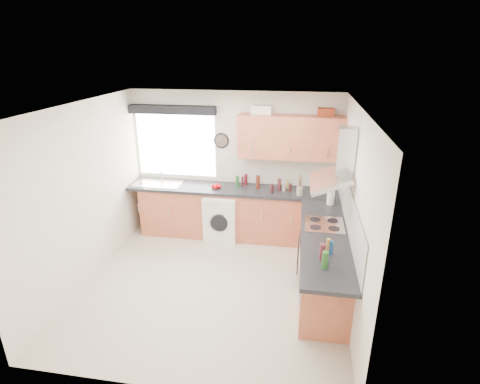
% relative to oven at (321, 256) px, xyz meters
% --- Properties ---
extents(ground_plane, '(3.60, 3.60, 0.00)m').
position_rel_oven_xyz_m(ground_plane, '(-1.50, -0.30, -0.42)').
color(ground_plane, beige).
extents(ceiling, '(3.60, 3.60, 0.02)m').
position_rel_oven_xyz_m(ceiling, '(-1.50, -0.30, 2.08)').
color(ceiling, white).
rests_on(ceiling, wall_back).
extents(wall_back, '(3.60, 0.02, 2.50)m').
position_rel_oven_xyz_m(wall_back, '(-1.50, 1.50, 0.82)').
color(wall_back, silver).
rests_on(wall_back, ground_plane).
extents(wall_front, '(3.60, 0.02, 2.50)m').
position_rel_oven_xyz_m(wall_front, '(-1.50, -2.10, 0.82)').
color(wall_front, silver).
rests_on(wall_front, ground_plane).
extents(wall_left, '(0.02, 3.60, 2.50)m').
position_rel_oven_xyz_m(wall_left, '(-3.30, -0.30, 0.82)').
color(wall_left, silver).
rests_on(wall_left, ground_plane).
extents(wall_right, '(0.02, 3.60, 2.50)m').
position_rel_oven_xyz_m(wall_right, '(0.30, -0.30, 0.82)').
color(wall_right, silver).
rests_on(wall_right, ground_plane).
extents(window, '(1.40, 0.02, 1.10)m').
position_rel_oven_xyz_m(window, '(-2.55, 1.49, 1.12)').
color(window, white).
rests_on(window, wall_back).
extents(window_blind, '(1.50, 0.18, 0.14)m').
position_rel_oven_xyz_m(window_blind, '(-2.55, 1.40, 1.76)').
color(window_blind, black).
rests_on(window_blind, wall_back).
extents(splashback, '(0.01, 3.00, 0.54)m').
position_rel_oven_xyz_m(splashback, '(0.29, 0.00, 0.75)').
color(splashback, white).
rests_on(splashback, wall_right).
extents(base_cab_back, '(3.00, 0.58, 0.86)m').
position_rel_oven_xyz_m(base_cab_back, '(-1.60, 1.21, 0.01)').
color(base_cab_back, '#AB5337').
rests_on(base_cab_back, ground_plane).
extents(base_cab_corner, '(0.60, 0.60, 0.86)m').
position_rel_oven_xyz_m(base_cab_corner, '(0.00, 1.20, 0.01)').
color(base_cab_corner, '#AB5337').
rests_on(base_cab_corner, ground_plane).
extents(base_cab_right, '(0.58, 2.10, 0.86)m').
position_rel_oven_xyz_m(base_cab_right, '(0.01, -0.15, 0.01)').
color(base_cab_right, '#AB5337').
rests_on(base_cab_right, ground_plane).
extents(worktop_back, '(3.60, 0.62, 0.05)m').
position_rel_oven_xyz_m(worktop_back, '(-1.50, 1.20, 0.46)').
color(worktop_back, black).
rests_on(worktop_back, base_cab_back).
extents(worktop_right, '(0.62, 2.42, 0.05)m').
position_rel_oven_xyz_m(worktop_right, '(0.00, -0.30, 0.46)').
color(worktop_right, black).
rests_on(worktop_right, base_cab_right).
extents(sink, '(0.84, 0.46, 0.10)m').
position_rel_oven_xyz_m(sink, '(-2.83, 1.20, 0.52)').
color(sink, '#BBBBBC').
rests_on(sink, worktop_back).
extents(oven, '(0.56, 0.58, 0.85)m').
position_rel_oven_xyz_m(oven, '(0.00, 0.00, 0.00)').
color(oven, black).
rests_on(oven, ground_plane).
extents(hob_plate, '(0.52, 0.52, 0.01)m').
position_rel_oven_xyz_m(hob_plate, '(0.00, 0.00, 0.49)').
color(hob_plate, '#BBBBBC').
rests_on(hob_plate, worktop_right).
extents(extractor_hood, '(0.52, 0.78, 0.66)m').
position_rel_oven_xyz_m(extractor_hood, '(0.10, -0.00, 1.34)').
color(extractor_hood, '#BBBBBC').
rests_on(extractor_hood, wall_right).
extents(upper_cabinets, '(1.70, 0.35, 0.70)m').
position_rel_oven_xyz_m(upper_cabinets, '(-0.55, 1.32, 1.38)').
color(upper_cabinets, '#AB5337').
rests_on(upper_cabinets, wall_back).
extents(washing_machine, '(0.59, 0.57, 0.82)m').
position_rel_oven_xyz_m(washing_machine, '(-1.65, 1.10, -0.01)').
color(washing_machine, white).
rests_on(washing_machine, ground_plane).
extents(wall_clock, '(0.27, 0.04, 0.27)m').
position_rel_oven_xyz_m(wall_clock, '(-1.73, 1.48, 1.23)').
color(wall_clock, black).
rests_on(wall_clock, wall_back).
extents(casserole, '(0.36, 0.28, 0.14)m').
position_rel_oven_xyz_m(casserole, '(-1.02, 1.42, 1.79)').
color(casserole, white).
rests_on(casserole, upper_cabinets).
extents(storage_box, '(0.26, 0.22, 0.11)m').
position_rel_oven_xyz_m(storage_box, '(-0.02, 1.42, 1.78)').
color(storage_box, '#9A351A').
rests_on(storage_box, upper_cabinets).
extents(utensil_pot, '(0.12, 0.12, 0.15)m').
position_rel_oven_xyz_m(utensil_pot, '(-0.35, 1.05, 0.56)').
color(utensil_pot, gray).
rests_on(utensil_pot, worktop_back).
extents(kitchen_roll, '(0.12, 0.12, 0.24)m').
position_rel_oven_xyz_m(kitchen_roll, '(0.12, 0.75, 0.60)').
color(kitchen_roll, white).
rests_on(kitchen_roll, worktop_right).
extents(tomato_cluster, '(0.19, 0.19, 0.07)m').
position_rel_oven_xyz_m(tomato_cluster, '(-1.76, 1.14, 0.52)').
color(tomato_cluster, red).
rests_on(tomato_cluster, worktop_back).
extents(jar_0, '(0.06, 0.06, 0.20)m').
position_rel_oven_xyz_m(jar_0, '(-1.41, 1.26, 0.58)').
color(jar_0, '#1E5522').
rests_on(jar_0, worktop_back).
extents(jar_1, '(0.04, 0.04, 0.17)m').
position_rel_oven_xyz_m(jar_1, '(-1.34, 1.33, 0.57)').
color(jar_1, '#48191A').
rests_on(jar_1, worktop_back).
extents(jar_2, '(0.06, 0.06, 0.19)m').
position_rel_oven_xyz_m(jar_2, '(-1.29, 1.40, 0.58)').
color(jar_2, '#5D131B').
rests_on(jar_2, worktop_back).
extents(jar_3, '(0.05, 0.05, 0.10)m').
position_rel_oven_xyz_m(jar_3, '(-0.61, 1.19, 0.53)').
color(jar_3, '#A09388').
rests_on(jar_3, worktop_back).
extents(jar_4, '(0.05, 0.05, 0.14)m').
position_rel_oven_xyz_m(jar_4, '(-0.51, 1.18, 0.56)').
color(jar_4, '#3B1615').
rests_on(jar_4, worktop_back).
extents(jar_5, '(0.06, 0.06, 0.21)m').
position_rel_oven_xyz_m(jar_5, '(-0.69, 1.20, 0.59)').
color(jar_5, '#4A1A1E').
rests_on(jar_5, worktop_back).
extents(jar_6, '(0.04, 0.04, 0.16)m').
position_rel_oven_xyz_m(jar_6, '(-0.56, 1.35, 0.56)').
color(jar_6, '#A79C39').
rests_on(jar_6, worktop_back).
extents(jar_7, '(0.07, 0.07, 0.14)m').
position_rel_oven_xyz_m(jar_7, '(-0.80, 1.10, 0.56)').
color(jar_7, '#39141A').
rests_on(jar_7, worktop_back).
extents(jar_8, '(0.07, 0.07, 0.23)m').
position_rel_oven_xyz_m(jar_8, '(-1.06, 1.25, 0.60)').
color(jar_8, '#541E11').
rests_on(jar_8, worktop_back).
extents(bottle_0, '(0.05, 0.05, 0.17)m').
position_rel_oven_xyz_m(bottle_0, '(0.04, -0.76, 0.57)').
color(bottle_0, navy).
rests_on(bottle_0, worktop_right).
extents(bottle_1, '(0.05, 0.05, 0.19)m').
position_rel_oven_xyz_m(bottle_1, '(0.00, -0.76, 0.58)').
color(bottle_1, olive).
rests_on(bottle_1, worktop_right).
extents(bottle_2, '(0.07, 0.07, 0.20)m').
position_rel_oven_xyz_m(bottle_2, '(-0.07, -0.90, 0.58)').
color(bottle_2, '#511D24').
rests_on(bottle_2, worktop_right).
extents(bottle_3, '(0.07, 0.07, 0.20)m').
position_rel_oven_xyz_m(bottle_3, '(-0.05, -1.08, 0.58)').
color(bottle_3, '#295B20').
rests_on(bottle_3, worktop_right).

